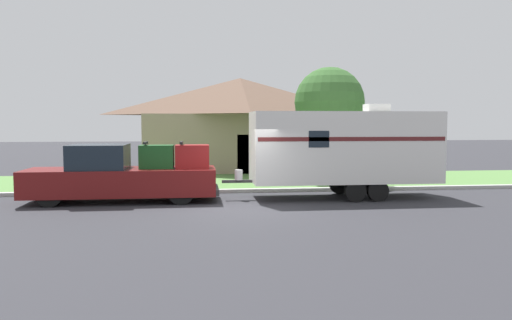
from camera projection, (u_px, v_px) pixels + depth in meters
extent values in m
plane|color=#2D2D33|center=(242.00, 209.00, 15.69)|extent=(120.00, 120.00, 0.00)
cube|color=#ADADA8|center=(234.00, 191.00, 19.40)|extent=(80.00, 0.30, 0.14)
cube|color=#568442|center=(228.00, 181.00, 23.02)|extent=(80.00, 7.00, 0.03)
cube|color=gray|center=(240.00, 141.00, 30.07)|extent=(10.85, 7.80, 3.19)
pyramid|color=brown|center=(240.00, 97.00, 29.88)|extent=(11.72, 8.43, 2.20)
cube|color=#4C3828|center=(247.00, 155.00, 26.28)|extent=(1.00, 0.06, 2.10)
cylinder|color=black|center=(49.00, 193.00, 16.05)|extent=(0.89, 0.28, 0.89)
cylinder|color=black|center=(63.00, 187.00, 17.69)|extent=(0.89, 0.28, 0.89)
cylinder|color=black|center=(181.00, 191.00, 16.54)|extent=(0.89, 0.28, 0.89)
cylinder|color=black|center=(182.00, 185.00, 18.19)|extent=(0.89, 0.28, 0.89)
cube|color=maroon|center=(80.00, 182.00, 16.94)|extent=(3.61, 2.02, 0.90)
cube|color=#19232D|center=(99.00, 157.00, 16.96)|extent=(1.88, 1.86, 0.83)
cube|color=maroon|center=(175.00, 181.00, 17.32)|extent=(2.77, 2.02, 0.90)
cube|color=#333333|center=(217.00, 190.00, 17.51)|extent=(0.12, 1.82, 0.20)
cube|color=#194C1E|center=(157.00, 157.00, 17.18)|extent=(1.15, 0.85, 0.80)
cube|color=black|center=(146.00, 143.00, 17.10)|extent=(0.10, 0.93, 0.08)
cube|color=maroon|center=(192.00, 156.00, 17.33)|extent=(1.15, 0.85, 0.80)
cube|color=black|center=(181.00, 143.00, 17.25)|extent=(0.10, 0.93, 0.08)
cylinder|color=black|center=(355.00, 191.00, 17.10)|extent=(0.73, 0.22, 0.73)
cylinder|color=black|center=(339.00, 184.00, 19.03)|extent=(0.73, 0.22, 0.73)
cylinder|color=black|center=(378.00, 191.00, 17.19)|extent=(0.73, 0.22, 0.73)
cylinder|color=black|center=(359.00, 184.00, 19.13)|extent=(0.73, 0.22, 0.73)
cube|color=silver|center=(344.00, 147.00, 17.94)|extent=(6.65, 2.23, 2.50)
cube|color=#5B1E1E|center=(354.00, 139.00, 16.81)|extent=(6.51, 0.01, 0.14)
cube|color=#383838|center=(237.00, 181.00, 17.58)|extent=(1.07, 0.12, 0.10)
cylinder|color=silver|center=(239.00, 175.00, 17.57)|extent=(0.28, 0.28, 0.36)
cube|color=silver|center=(376.00, 108.00, 17.98)|extent=(0.80, 0.68, 0.28)
cube|color=#19232D|center=(319.00, 139.00, 16.67)|extent=(0.70, 0.01, 0.56)
cylinder|color=brown|center=(334.00, 176.00, 20.90)|extent=(0.09, 0.09, 1.00)
cube|color=silver|center=(334.00, 161.00, 20.86)|extent=(0.48, 0.20, 0.22)
cylinder|color=brown|center=(329.00, 156.00, 22.35)|extent=(0.24, 0.24, 2.47)
sphere|color=#38662D|center=(329.00, 102.00, 22.18)|extent=(3.11, 3.11, 3.11)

